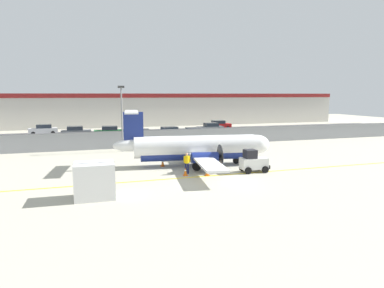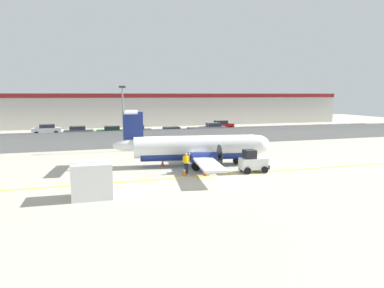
{
  "view_description": "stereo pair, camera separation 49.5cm",
  "coord_description": "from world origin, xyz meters",
  "px_view_note": "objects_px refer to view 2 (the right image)",
  "views": [
    {
      "loc": [
        -8.89,
        -22.55,
        6.34
      ],
      "look_at": [
        0.49,
        7.23,
        1.8
      ],
      "focal_mm": 32.0,
      "sensor_mm": 36.0,
      "label": 1
    },
    {
      "loc": [
        -8.42,
        -22.69,
        6.34
      ],
      "look_at": [
        0.49,
        7.23,
        1.8
      ],
      "focal_mm": 32.0,
      "sensor_mm": 36.0,
      "label": 2
    }
  ],
  "objects_px": {
    "parked_car_5": "(195,133)",
    "parked_car_7": "(222,125)",
    "traffic_cone_far_right": "(206,172)",
    "apron_light_pole": "(123,113)",
    "traffic_cone_near_left": "(184,172)",
    "ground_crew_worker": "(186,162)",
    "parked_car_3": "(137,131)",
    "cargo_container": "(92,180)",
    "commuter_airplane": "(198,148)",
    "parked_car_2": "(111,131)",
    "traffic_cone_far_left": "(162,163)",
    "traffic_cone_near_right": "(205,157)",
    "parked_car_1": "(79,132)",
    "baggage_tug": "(253,162)",
    "parked_car_6": "(213,128)",
    "parked_car_4": "(172,132)",
    "parked_car_0": "(47,129)"
  },
  "relations": [
    {
      "from": "parked_car_5",
      "to": "parked_car_7",
      "type": "relative_size",
      "value": 1.0
    },
    {
      "from": "traffic_cone_far_right",
      "to": "apron_light_pole",
      "type": "distance_m",
      "value": 15.07
    },
    {
      "from": "traffic_cone_near_left",
      "to": "parked_car_7",
      "type": "relative_size",
      "value": 0.15
    },
    {
      "from": "ground_crew_worker",
      "to": "parked_car_3",
      "type": "height_order",
      "value": "same"
    },
    {
      "from": "traffic_cone_near_left",
      "to": "cargo_container",
      "type": "bearing_deg",
      "value": -150.76
    },
    {
      "from": "traffic_cone_near_left",
      "to": "commuter_airplane",
      "type": "bearing_deg",
      "value": 57.54
    },
    {
      "from": "parked_car_2",
      "to": "apron_light_pole",
      "type": "distance_m",
      "value": 13.77
    },
    {
      "from": "apron_light_pole",
      "to": "commuter_airplane",
      "type": "bearing_deg",
      "value": -59.33
    },
    {
      "from": "traffic_cone_far_right",
      "to": "parked_car_5",
      "type": "height_order",
      "value": "parked_car_5"
    },
    {
      "from": "commuter_airplane",
      "to": "parked_car_3",
      "type": "distance_m",
      "value": 23.14
    },
    {
      "from": "traffic_cone_far_left",
      "to": "parked_car_3",
      "type": "bearing_deg",
      "value": 88.16
    },
    {
      "from": "traffic_cone_near_right",
      "to": "parked_car_7",
      "type": "bearing_deg",
      "value": 65.35
    },
    {
      "from": "traffic_cone_far_right",
      "to": "parked_car_1",
      "type": "relative_size",
      "value": 0.15
    },
    {
      "from": "ground_crew_worker",
      "to": "parked_car_1",
      "type": "height_order",
      "value": "same"
    },
    {
      "from": "baggage_tug",
      "to": "parked_car_6",
      "type": "distance_m",
      "value": 28.44
    },
    {
      "from": "parked_car_7",
      "to": "ground_crew_worker",
      "type": "bearing_deg",
      "value": -114.52
    },
    {
      "from": "commuter_airplane",
      "to": "parked_car_3",
      "type": "relative_size",
      "value": 3.82
    },
    {
      "from": "traffic_cone_far_right",
      "to": "parked_car_5",
      "type": "distance_m",
      "value": 21.7
    },
    {
      "from": "traffic_cone_far_left",
      "to": "parked_car_2",
      "type": "height_order",
      "value": "parked_car_2"
    },
    {
      "from": "baggage_tug",
      "to": "apron_light_pole",
      "type": "distance_m",
      "value": 16.69
    },
    {
      "from": "traffic_cone_far_left",
      "to": "parked_car_5",
      "type": "height_order",
      "value": "parked_car_5"
    },
    {
      "from": "traffic_cone_near_right",
      "to": "parked_car_4",
      "type": "xyz_separation_m",
      "value": [
        0.73,
        17.01,
        0.58
      ]
    },
    {
      "from": "cargo_container",
      "to": "parked_car_4",
      "type": "bearing_deg",
      "value": 67.91
    },
    {
      "from": "commuter_airplane",
      "to": "traffic_cone_far_right",
      "type": "distance_m",
      "value": 4.27
    },
    {
      "from": "parked_car_3",
      "to": "parked_car_6",
      "type": "distance_m",
      "value": 12.52
    },
    {
      "from": "parked_car_5",
      "to": "parked_car_7",
      "type": "distance_m",
      "value": 14.17
    },
    {
      "from": "baggage_tug",
      "to": "parked_car_0",
      "type": "bearing_deg",
      "value": 122.88
    },
    {
      "from": "apron_light_pole",
      "to": "ground_crew_worker",
      "type": "bearing_deg",
      "value": -73.17
    },
    {
      "from": "ground_crew_worker",
      "to": "parked_car_1",
      "type": "relative_size",
      "value": 0.4
    },
    {
      "from": "traffic_cone_near_left",
      "to": "parked_car_4",
      "type": "distance_m",
      "value": 23.11
    },
    {
      "from": "ground_crew_worker",
      "to": "traffic_cone_near_left",
      "type": "relative_size",
      "value": 2.66
    },
    {
      "from": "traffic_cone_near_left",
      "to": "parked_car_1",
      "type": "bearing_deg",
      "value": 107.45
    },
    {
      "from": "traffic_cone_near_left",
      "to": "parked_car_1",
      "type": "height_order",
      "value": "parked_car_1"
    },
    {
      "from": "parked_car_7",
      "to": "apron_light_pole",
      "type": "height_order",
      "value": "apron_light_pole"
    },
    {
      "from": "parked_car_0",
      "to": "apron_light_pole",
      "type": "bearing_deg",
      "value": 112.96
    },
    {
      "from": "parked_car_1",
      "to": "apron_light_pole",
      "type": "bearing_deg",
      "value": -70.07
    },
    {
      "from": "cargo_container",
      "to": "parked_car_6",
      "type": "relative_size",
      "value": 0.57
    },
    {
      "from": "traffic_cone_near_left",
      "to": "parked_car_4",
      "type": "bearing_deg",
      "value": 79.07
    },
    {
      "from": "traffic_cone_far_right",
      "to": "parked_car_1",
      "type": "bearing_deg",
      "value": 110.17
    },
    {
      "from": "commuter_airplane",
      "to": "parked_car_4",
      "type": "relative_size",
      "value": 3.67
    },
    {
      "from": "parked_car_4",
      "to": "parked_car_7",
      "type": "xyz_separation_m",
      "value": [
        11.27,
        9.15,
        0.0
      ]
    },
    {
      "from": "parked_car_2",
      "to": "traffic_cone_far_left",
      "type": "bearing_deg",
      "value": 100.39
    },
    {
      "from": "traffic_cone_far_right",
      "to": "ground_crew_worker",
      "type": "bearing_deg",
      "value": 138.94
    },
    {
      "from": "parked_car_1",
      "to": "parked_car_4",
      "type": "xyz_separation_m",
      "value": [
        13.05,
        -4.9,
        0.0
      ]
    },
    {
      "from": "traffic_cone_near_left",
      "to": "parked_car_1",
      "type": "distance_m",
      "value": 28.92
    },
    {
      "from": "parked_car_5",
      "to": "parked_car_7",
      "type": "height_order",
      "value": "same"
    },
    {
      "from": "commuter_airplane",
      "to": "traffic_cone_near_left",
      "type": "distance_m",
      "value": 4.35
    },
    {
      "from": "parked_car_7",
      "to": "parked_car_5",
      "type": "bearing_deg",
      "value": -124.9
    },
    {
      "from": "parked_car_2",
      "to": "baggage_tug",
      "type": "bearing_deg",
      "value": 112.36
    },
    {
      "from": "traffic_cone_far_right",
      "to": "parked_car_0",
      "type": "height_order",
      "value": "parked_car_0"
    }
  ]
}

